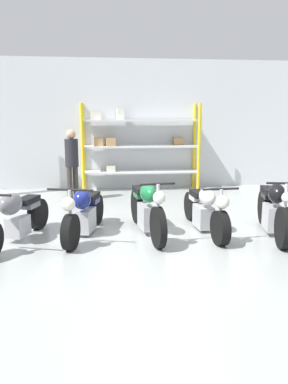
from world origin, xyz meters
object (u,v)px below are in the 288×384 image
Objects in this scene: shelving_rack at (136,144)px; motorcycle_blue at (84,213)px; person_browsing at (72,159)px; motorcycle_black at (274,210)px; motorcycle_white at (205,210)px; motorcycle_grey at (16,217)px; motorcycle_green at (147,208)px.

motorcycle_blue is (-1.24, -4.09, -0.87)m from shelving_rack.
motorcycle_black is at bearing -172.19° from person_browsing.
shelving_rack is at bearing -171.89° from motorcycle_white.
motorcycle_grey is (-2.33, -4.32, -0.86)m from shelving_rack.
motorcycle_white is (0.88, -4.08, -0.89)m from shelving_rack.
motorcycle_green reaches higher than motorcycle_grey.
motorcycle_green is 1.02× the size of motorcycle_white.
motorcycle_green is at bearing 165.77° from person_browsing.
motorcycle_green is (1.07, -0.03, 0.06)m from motorcycle_blue.
motorcycle_blue is 0.95× the size of motorcycle_white.
motorcycle_blue is 2.94m from person_browsing.
shelving_rack is 1.52× the size of motorcycle_green.
motorcycle_blue is 2.12m from motorcycle_white.
motorcycle_black is (1.13, -0.31, 0.04)m from motorcycle_white.
person_browsing is at bearing -174.88° from motorcycle_grey.
motorcycle_green is 1.24× the size of person_browsing.
motorcycle_white is at bearing -77.85° from shelving_rack.
person_browsing is at bearing -160.36° from motorcycle_green.
motorcycle_blue is at bearing -93.70° from motorcycle_white.
motorcycle_grey is 4.34m from motorcycle_black.
motorcycle_white is at bearing 105.03° from motorcycle_blue.
motorcycle_grey is 3.21m from person_browsing.
motorcycle_blue is at bearing -106.83° from shelving_rack.
motorcycle_grey is at bearing 125.97° from person_browsing.
motorcycle_black is at bearing 70.60° from motorcycle_white.
shelving_rack reaches higher than motorcycle_blue.
person_browsing is at bearing -157.02° from motorcycle_blue.
motorcycle_white is 1.03× the size of motorcycle_black.
motorcycle_white is at bearing -179.76° from person_browsing.
person_browsing reaches higher than motorcycle_black.
motorcycle_grey is at bearing -89.77° from motorcycle_white.
motorcycle_grey is 1.17× the size of person_browsing.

